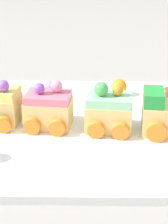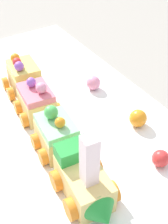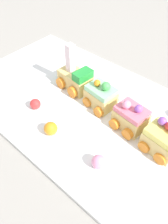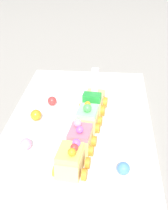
{
  "view_description": "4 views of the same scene",
  "coord_description": "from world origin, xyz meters",
  "px_view_note": "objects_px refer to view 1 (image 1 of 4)",
  "views": [
    {
      "loc": [
        -0.01,
        -0.55,
        0.28
      ],
      "look_at": [
        -0.02,
        -0.0,
        0.03
      ],
      "focal_mm": 60.0,
      "sensor_mm": 36.0,
      "label": 1
    },
    {
      "loc": [
        0.34,
        -0.17,
        0.38
      ],
      "look_at": [
        0.03,
        0.02,
        0.08
      ],
      "focal_mm": 50.0,
      "sensor_mm": 36.0,
      "label": 2
    },
    {
      "loc": [
        -0.21,
        0.3,
        0.4
      ],
      "look_at": [
        0.02,
        0.04,
        0.04
      ],
      "focal_mm": 35.0,
      "sensor_mm": 36.0,
      "label": 3
    },
    {
      "loc": [
        -0.67,
        -0.08,
        0.47
      ],
      "look_at": [
        -0.01,
        -0.02,
        0.08
      ],
      "focal_mm": 50.0,
      "sensor_mm": 36.0,
      "label": 4
    }
  ],
  "objects_px": {
    "gumball_orange": "(119,87)",
    "cake_car_strawberry": "(49,110)",
    "cake_car_mint": "(109,112)",
    "gumball_red": "(168,94)",
    "gumball_pink": "(49,88)"
  },
  "relations": [
    {
      "from": "cake_car_strawberry",
      "to": "gumball_red",
      "type": "distance_m",
      "value": 0.23
    },
    {
      "from": "cake_car_mint",
      "to": "gumball_red",
      "type": "xyz_separation_m",
      "value": [
        0.11,
        0.12,
        -0.01
      ]
    },
    {
      "from": "cake_car_strawberry",
      "to": "gumball_red",
      "type": "height_order",
      "value": "cake_car_strawberry"
    },
    {
      "from": "gumball_orange",
      "to": "gumball_red",
      "type": "relative_size",
      "value": 1.15
    },
    {
      "from": "gumball_orange",
      "to": "gumball_pink",
      "type": "distance_m",
      "value": 0.13
    },
    {
      "from": "cake_car_strawberry",
      "to": "gumball_red",
      "type": "relative_size",
      "value": 2.94
    },
    {
      "from": "gumball_orange",
      "to": "cake_car_strawberry",
      "type": "bearing_deg",
      "value": -131.7
    },
    {
      "from": "cake_car_strawberry",
      "to": "gumball_pink",
      "type": "bearing_deg",
      "value": 101.74
    },
    {
      "from": "cake_car_mint",
      "to": "gumball_orange",
      "type": "height_order",
      "value": "cake_car_mint"
    },
    {
      "from": "cake_car_mint",
      "to": "gumball_red",
      "type": "relative_size",
      "value": 2.94
    },
    {
      "from": "cake_car_mint",
      "to": "gumball_orange",
      "type": "distance_m",
      "value": 0.15
    },
    {
      "from": "gumball_orange",
      "to": "gumball_pink",
      "type": "height_order",
      "value": "gumball_orange"
    },
    {
      "from": "gumball_pink",
      "to": "gumball_red",
      "type": "xyz_separation_m",
      "value": [
        0.22,
        -0.02,
        -0.0
      ]
    },
    {
      "from": "gumball_orange",
      "to": "gumball_pink",
      "type": "xyz_separation_m",
      "value": [
        -0.13,
        -0.01,
        -0.0
      ]
    },
    {
      "from": "cake_car_strawberry",
      "to": "gumball_pink",
      "type": "distance_m",
      "value": 0.13
    }
  ]
}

